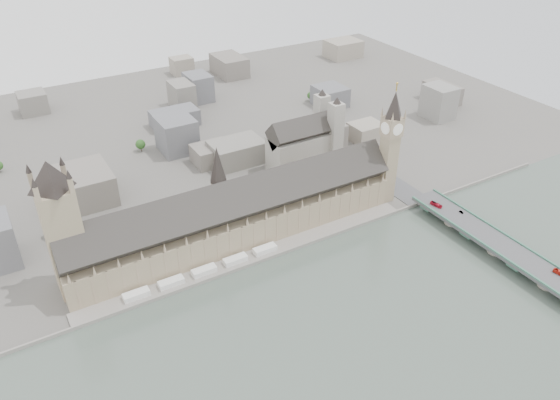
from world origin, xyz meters
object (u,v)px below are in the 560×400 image
palace_of_westminster (236,216)px  westminster_abbey (305,143)px  car_silver (461,212)px  elizabeth_tower (390,140)px  victoria_tower (61,222)px  red_bus_north (436,205)px  westminster_bridge (489,242)px

palace_of_westminster → westminster_abbey: 134.09m
car_silver → palace_of_westminster: bearing=161.6°
elizabeth_tower → victoria_tower: 260.64m
palace_of_westminster → westminster_abbey: westminster_abbey is taller
victoria_tower → red_bus_north: size_ratio=9.38×
westminster_bridge → palace_of_westminster: bearing=146.5°
westminster_bridge → westminster_abbey: westminster_abbey is taller
elizabeth_tower → victoria_tower: bearing=176.0°
victoria_tower → car_silver: bearing=-15.2°
elizabeth_tower → westminster_bridge: elizabeth_tower is taller
red_bus_north → victoria_tower: bearing=156.9°
palace_of_westminster → westminster_abbey: bearing=34.2°
elizabeth_tower → westminster_abbey: elizabeth_tower is taller
westminster_abbey → red_bus_north: 138.28m
victoria_tower → palace_of_westminster: bearing=-3.0°
westminster_bridge → westminster_abbey: bearing=105.6°
westminster_abbey → red_bus_north: bearing=-70.4°
westminster_abbey → westminster_bridge: bearing=-74.4°
palace_of_westminster → westminster_bridge: 195.05m
red_bus_north → elizabeth_tower: bearing=103.2°
elizabeth_tower → westminster_bridge: (24.00, -95.50, -52.96)m
victoria_tower → westminster_abbey: 244.79m
victoria_tower → westminster_bridge: size_ratio=0.31×
palace_of_westminster → red_bus_north: (157.09, -54.36, -10.97)m
westminster_abbey → palace_of_westminster: bearing=-145.8°
elizabeth_tower → red_bus_north: (19.09, -42.66, -46.35)m
victoria_tower → westminster_bridge: victoria_tower is taller
westminster_bridge → car_silver: 35.89m
westminster_abbey → red_bus_north: westminster_abbey is taller
palace_of_westminster → car_silver: 183.07m
westminster_abbey → car_silver: (56.87, -147.56, -14.16)m
car_silver → victoria_tower: bearing=169.7°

